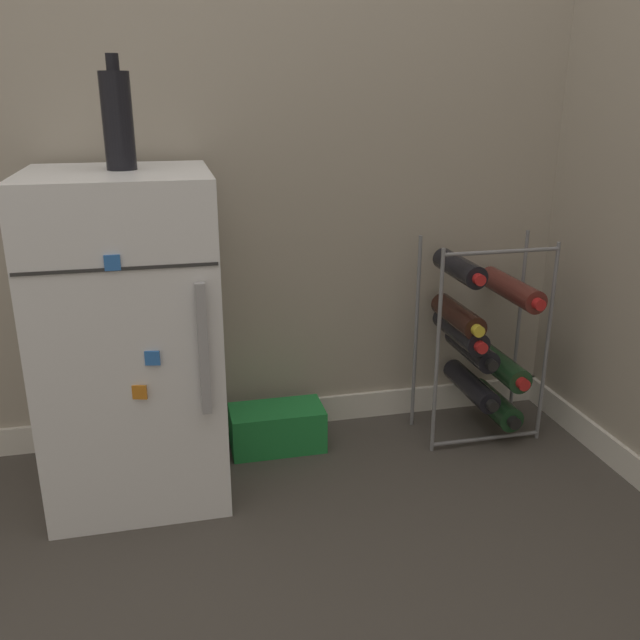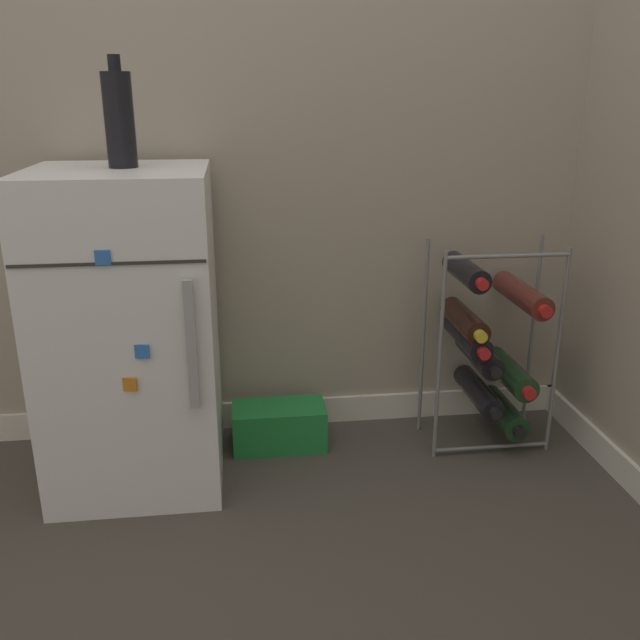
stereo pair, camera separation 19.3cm
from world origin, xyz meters
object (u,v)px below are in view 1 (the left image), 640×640
(wine_rack, at_px, (481,342))
(soda_box, at_px, (277,428))
(mini_fridge, at_px, (131,338))
(fridge_top_bottle, at_px, (118,120))

(wine_rack, relative_size, soda_box, 2.23)
(mini_fridge, height_order, wine_rack, mini_fridge)
(mini_fridge, relative_size, soda_box, 3.04)
(mini_fridge, xyz_separation_m, fridge_top_bottle, (0.02, 0.02, 0.57))
(soda_box, bearing_deg, fridge_top_bottle, -167.02)
(wine_rack, bearing_deg, fridge_top_bottle, -177.51)
(wine_rack, bearing_deg, soda_box, 176.04)
(mini_fridge, height_order, fridge_top_bottle, fridge_top_bottle)
(mini_fridge, bearing_deg, wine_rack, 3.68)
(soda_box, relative_size, fridge_top_bottle, 1.07)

